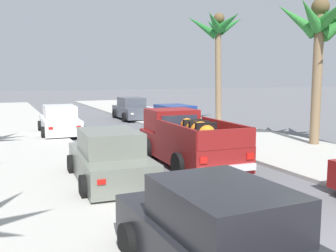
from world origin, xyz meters
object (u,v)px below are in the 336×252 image
at_px(palm_tree_left_mid, 217,34).
at_px(car_left_mid, 132,109).
at_px(car_right_far, 219,240).
at_px(palm_tree_right_mid, 321,28).
at_px(car_right_near, 110,159).
at_px(pickup_truck, 187,141).
at_px(car_left_far, 60,121).
at_px(car_right_mid, 174,121).

bearing_deg(palm_tree_left_mid, car_left_mid, 133.02).
xyz_separation_m(car_right_far, palm_tree_right_mid, (9.72, 8.20, 4.33)).
bearing_deg(car_right_near, palm_tree_left_mid, 47.93).
xyz_separation_m(car_right_near, palm_tree_right_mid, (9.71, 2.19, 4.33)).
bearing_deg(car_left_mid, car_right_far, -105.03).
bearing_deg(pickup_truck, car_left_far, 109.45).
height_order(car_left_mid, palm_tree_left_mid, palm_tree_left_mid).
distance_m(car_right_near, car_right_far, 6.00).
height_order(car_right_near, palm_tree_right_mid, palm_tree_right_mid).
distance_m(car_right_near, car_left_mid, 16.53).
bearing_deg(car_left_mid, car_right_mid, -91.29).
bearing_deg(car_right_mid, car_right_far, -111.90).
distance_m(car_left_mid, car_left_far, 7.90).
height_order(pickup_truck, car_right_mid, pickup_truck).
distance_m(car_right_near, palm_tree_left_mid, 15.63).
distance_m(car_left_mid, palm_tree_right_mid, 14.53).
bearing_deg(car_right_mid, palm_tree_right_mid, -54.33).
relative_size(pickup_truck, car_right_far, 1.23).
bearing_deg(car_right_near, car_left_mid, 69.58).
xyz_separation_m(pickup_truck, car_right_mid, (2.47, 6.55, -0.10)).
xyz_separation_m(pickup_truck, palm_tree_right_mid, (6.59, 0.81, 4.23)).
bearing_deg(palm_tree_right_mid, car_left_mid, 106.53).
bearing_deg(car_right_near, car_right_mid, 54.79).
distance_m(pickup_truck, car_right_near, 3.42).
relative_size(car_left_mid, car_left_far, 1.00).
distance_m(pickup_truck, palm_tree_right_mid, 7.87).
xyz_separation_m(car_left_mid, palm_tree_left_mid, (4.18, -4.48, 4.91)).
bearing_deg(palm_tree_right_mid, palm_tree_left_mid, 88.52).
relative_size(car_right_far, palm_tree_left_mid, 0.62).
distance_m(pickup_truck, car_left_mid, 14.35).
bearing_deg(car_right_near, car_right_far, -90.05).
xyz_separation_m(pickup_truck, car_left_mid, (2.64, 14.11, -0.10)).
bearing_deg(palm_tree_right_mid, car_right_far, -139.86).
bearing_deg(car_right_mid, car_right_near, -125.21).
height_order(car_left_mid, palm_tree_right_mid, palm_tree_right_mid).
bearing_deg(car_left_far, car_left_mid, 43.90).
bearing_deg(car_right_mid, car_left_mid, 88.71).
distance_m(car_left_mid, car_right_far, 22.25).
height_order(car_left_far, palm_tree_right_mid, palm_tree_right_mid).
relative_size(pickup_truck, palm_tree_left_mid, 0.76).
relative_size(pickup_truck, palm_tree_right_mid, 0.84).
xyz_separation_m(car_right_mid, palm_tree_right_mid, (4.12, -5.74, 4.33)).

